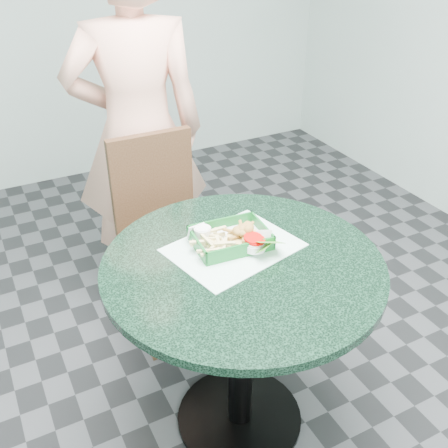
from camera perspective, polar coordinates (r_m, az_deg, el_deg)
name	(u,v)px	position (r m, az deg, el deg)	size (l,w,h in m)	color
floor	(239,418)	(2.23, 1.67, -20.35)	(4.00, 5.00, 0.02)	#303335
cafe_table	(242,307)	(1.81, 1.96, -8.97)	(0.92, 0.92, 0.75)	black
dining_chair	(162,224)	(2.35, -6.76, -0.04)	(0.37, 0.37, 0.93)	#3E1E12
diner_person	(136,109)	(2.40, -9.58, 12.26)	(0.71, 0.47, 1.96)	#F5AE93
placemat	(233,252)	(1.77, 1.03, -3.10)	(0.41, 0.31, 0.00)	silver
food_basket	(230,245)	(1.78, 0.70, -2.34)	(0.25, 0.18, 0.05)	#0F5D20
crab_sandwich	(243,236)	(1.76, 2.14, -1.36)	(0.11, 0.11, 0.07)	tan
fries_pile	(213,248)	(1.72, -1.16, -2.62)	(0.11, 0.12, 0.05)	#DCC87D
sauce_ramekin	(202,238)	(1.76, -2.36, -1.48)	(0.06, 0.06, 0.03)	silver
garnish_cup	(259,247)	(1.73, 3.78, -2.53)	(0.11, 0.11, 0.04)	silver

